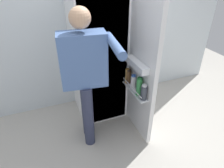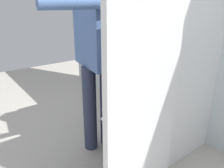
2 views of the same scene
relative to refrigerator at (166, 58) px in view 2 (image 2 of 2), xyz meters
The scene contains 3 objects.
ground_plane 0.99m from the refrigerator, 92.82° to the right, with size 6.80×6.80×0.00m, color #B7B2A8.
refrigerator is the anchor object (origin of this frame).
person 0.59m from the refrigerator, 124.10° to the right, with size 0.55×0.81×1.59m.
Camera 2 is at (1.25, -0.98, 1.31)m, focal length 36.22 mm.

